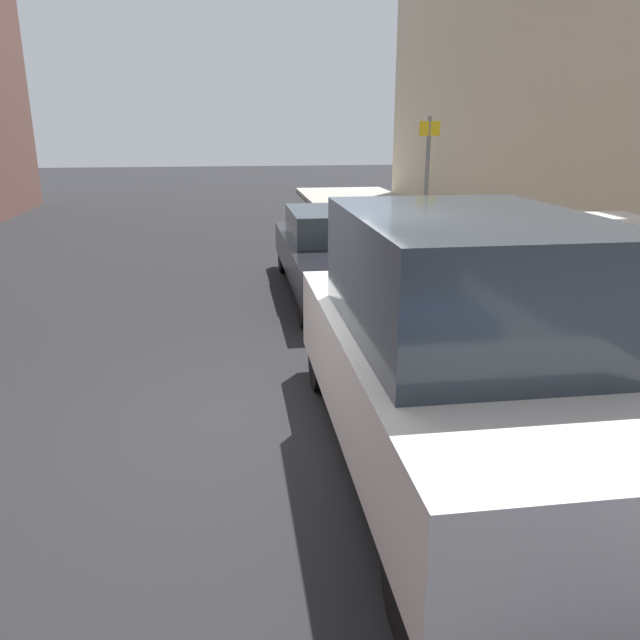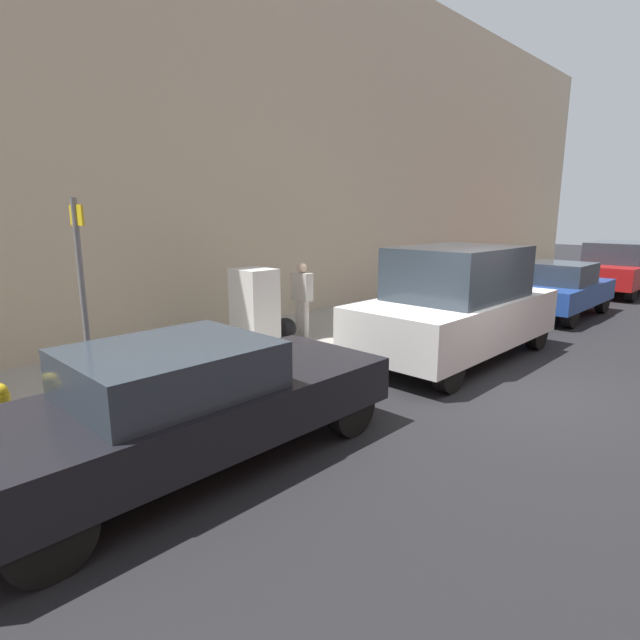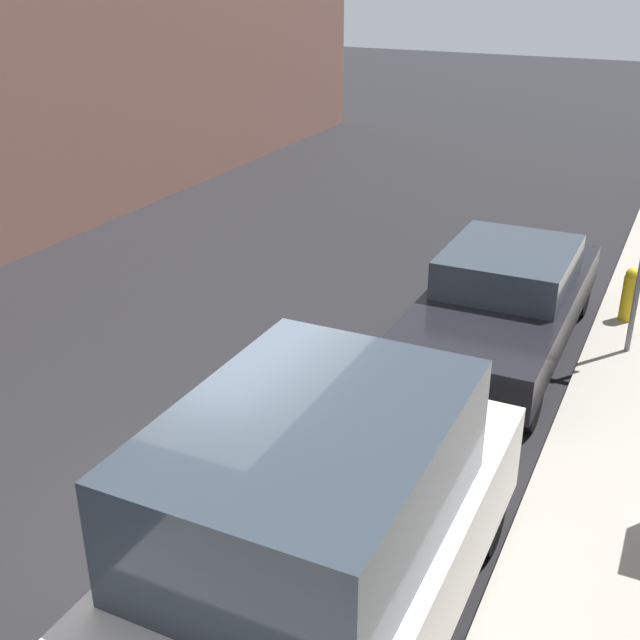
% 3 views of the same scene
% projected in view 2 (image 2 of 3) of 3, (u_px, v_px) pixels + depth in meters
% --- Properties ---
extents(ground_plane, '(80.00, 80.00, 0.00)m').
position_uv_depth(ground_plane, '(513.00, 389.00, 7.90)').
color(ground_plane, black).
extents(sidewalk_slab, '(3.72, 44.00, 0.15)m').
position_uv_depth(sidewalk_slab, '(312.00, 337.00, 10.96)').
color(sidewalk_slab, '#9E998E').
rests_on(sidewalk_slab, ground).
extents(building_facade_near, '(1.65, 39.60, 9.20)m').
position_uv_depth(building_facade_near, '(231.00, 133.00, 11.83)').
color(building_facade_near, beige).
rests_on(building_facade_near, ground).
extents(discarded_refrigerator, '(0.76, 0.67, 1.56)m').
position_uv_depth(discarded_refrigerator, '(255.00, 309.00, 9.54)').
color(discarded_refrigerator, white).
rests_on(discarded_refrigerator, sidewalk_slab).
extents(manhole_cover, '(0.70, 0.70, 0.02)m').
position_uv_depth(manhole_cover, '(99.00, 387.00, 7.53)').
color(manhole_cover, '#47443F').
rests_on(manhole_cover, sidewalk_slab).
extents(street_sign_post, '(0.36, 0.07, 2.76)m').
position_uv_depth(street_sign_post, '(84.00, 301.00, 6.03)').
color(street_sign_post, slate).
rests_on(street_sign_post, sidewalk_slab).
extents(fire_hydrant, '(0.22, 0.22, 0.79)m').
position_uv_depth(fire_hydrant, '(1.00, 417.00, 5.45)').
color(fire_hydrant, gold).
rests_on(fire_hydrant, sidewalk_slab).
extents(trash_bag, '(0.46, 0.46, 0.46)m').
position_uv_depth(trash_bag, '(285.00, 329.00, 10.38)').
color(trash_bag, black).
rests_on(trash_bag, sidewalk_slab).
extents(pedestrian_walking_far, '(0.45, 0.22, 1.57)m').
position_uv_depth(pedestrian_walking_far, '(302.00, 295.00, 10.52)').
color(pedestrian_walking_far, beige).
rests_on(pedestrian_walking_far, sidewalk_slab).
extents(parked_sedan_dark, '(1.82, 4.72, 1.40)m').
position_uv_depth(parked_sedan_dark, '(188.00, 402.00, 5.42)').
color(parked_sedan_dark, black).
rests_on(parked_sedan_dark, ground).
extents(parked_van_white, '(2.04, 4.67, 2.13)m').
position_uv_depth(parked_van_white, '(457.00, 304.00, 9.41)').
color(parked_van_white, silver).
rests_on(parked_van_white, ground).
extents(parked_hatchback_blue, '(1.71, 3.82, 1.46)m').
position_uv_depth(parked_hatchback_blue, '(560.00, 289.00, 13.37)').
color(parked_hatchback_blue, '#23479E').
rests_on(parked_hatchback_blue, ground).
extents(parked_suv_red, '(1.98, 4.89, 1.76)m').
position_uv_depth(parked_suv_red, '(619.00, 267.00, 17.39)').
color(parked_suv_red, red).
rests_on(parked_suv_red, ground).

